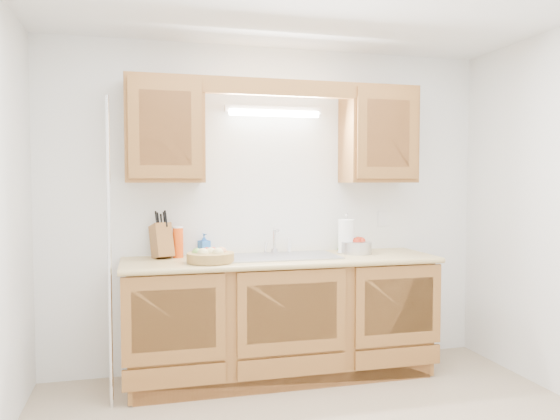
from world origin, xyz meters
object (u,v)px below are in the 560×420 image
object	(u,v)px
fruit_basket	(210,256)
paper_towel	(346,237)
apple_bowl	(356,246)
knife_block	(162,240)

from	to	relation	value
fruit_basket	paper_towel	distance (m)	1.10
apple_bowl	paper_towel	bearing A→B (deg)	164.96
fruit_basket	apple_bowl	world-z (taller)	apple_bowl
knife_block	paper_towel	size ratio (longest dim) A/B	1.15
fruit_basket	paper_towel	world-z (taller)	paper_towel
fruit_basket	paper_towel	xyz separation A→B (m)	(1.08, 0.21, 0.08)
knife_block	apple_bowl	distance (m)	1.48
paper_towel	apple_bowl	size ratio (longest dim) A/B	1.12
knife_block	apple_bowl	bearing A→B (deg)	-24.10
knife_block	apple_bowl	world-z (taller)	knife_block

